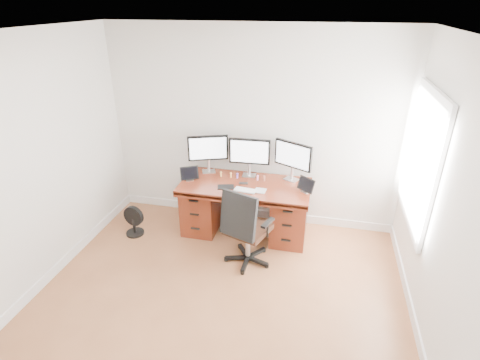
% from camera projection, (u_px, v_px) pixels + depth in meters
% --- Properties ---
extents(ground, '(4.50, 4.50, 0.00)m').
position_uv_depth(ground, '(206.00, 332.00, 3.66)').
color(ground, brown).
rests_on(ground, ground).
extents(back_wall, '(4.00, 0.10, 2.70)m').
position_uv_depth(back_wall, '(252.00, 130.00, 5.04)').
color(back_wall, silver).
rests_on(back_wall, ground).
extents(right_wall, '(0.10, 4.50, 2.70)m').
position_uv_depth(right_wall, '(462.00, 237.00, 2.76)').
color(right_wall, silver).
rests_on(right_wall, ground).
extents(desk, '(1.70, 0.80, 0.75)m').
position_uv_depth(desk, '(245.00, 206.00, 5.09)').
color(desk, '#5F2313').
rests_on(desk, ground).
extents(office_chair, '(0.69, 0.69, 1.02)m').
position_uv_depth(office_chair, '(246.00, 240.00, 4.49)').
color(office_chair, black).
rests_on(office_chair, ground).
extents(floor_fan, '(0.29, 0.24, 0.42)m').
position_uv_depth(floor_fan, '(134.00, 221.00, 5.10)').
color(floor_fan, black).
rests_on(floor_fan, ground).
extents(monitor_left, '(0.53, 0.23, 0.53)m').
position_uv_depth(monitor_left, '(208.00, 149.00, 5.11)').
color(monitor_left, silver).
rests_on(monitor_left, desk).
extents(monitor_center, '(0.55, 0.15, 0.53)m').
position_uv_depth(monitor_center, '(249.00, 153.00, 5.00)').
color(monitor_center, silver).
rests_on(monitor_center, desk).
extents(monitor_right, '(0.50, 0.29, 0.53)m').
position_uv_depth(monitor_right, '(293.00, 156.00, 4.88)').
color(monitor_right, silver).
rests_on(monitor_right, desk).
extents(tablet_left, '(0.24, 0.17, 0.19)m').
position_uv_depth(tablet_left, '(189.00, 174.00, 4.98)').
color(tablet_left, silver).
rests_on(tablet_left, desk).
extents(tablet_right, '(0.23, 0.20, 0.19)m').
position_uv_depth(tablet_right, '(306.00, 186.00, 4.67)').
color(tablet_right, silver).
rests_on(tablet_right, desk).
extents(keyboard, '(0.29, 0.15, 0.01)m').
position_uv_depth(keyboard, '(245.00, 190.00, 4.73)').
color(keyboard, white).
rests_on(keyboard, desk).
extents(trackpad, '(0.15, 0.15, 0.01)m').
position_uv_depth(trackpad, '(260.00, 191.00, 4.73)').
color(trackpad, silver).
rests_on(trackpad, desk).
extents(drawing_tablet, '(0.24, 0.18, 0.01)m').
position_uv_depth(drawing_tablet, '(226.00, 187.00, 4.82)').
color(drawing_tablet, black).
rests_on(drawing_tablet, desk).
extents(phone, '(0.13, 0.08, 0.01)m').
position_uv_depth(phone, '(244.00, 183.00, 4.92)').
color(phone, black).
rests_on(phone, desk).
extents(figurine_yellow, '(0.03, 0.03, 0.08)m').
position_uv_depth(figurine_yellow, '(221.00, 174.00, 5.09)').
color(figurine_yellow, '#DEB157').
rests_on(figurine_yellow, desk).
extents(figurine_orange, '(0.03, 0.03, 0.08)m').
position_uv_depth(figurine_orange, '(231.00, 175.00, 5.07)').
color(figurine_orange, '#F2AB51').
rests_on(figurine_orange, desk).
extents(figurine_purple, '(0.03, 0.03, 0.08)m').
position_uv_depth(figurine_purple, '(237.00, 175.00, 5.05)').
color(figurine_purple, '#9B5FD6').
rests_on(figurine_purple, desk).
extents(figurine_pink, '(0.03, 0.03, 0.08)m').
position_uv_depth(figurine_pink, '(258.00, 177.00, 4.99)').
color(figurine_pink, '#F08BC8').
rests_on(figurine_pink, desk).
extents(figurine_brown, '(0.03, 0.03, 0.08)m').
position_uv_depth(figurine_brown, '(264.00, 178.00, 4.97)').
color(figurine_brown, brown).
rests_on(figurine_brown, desk).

